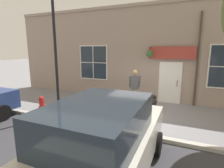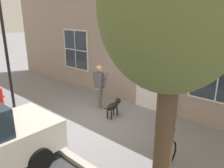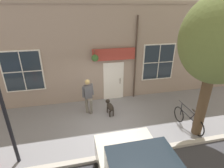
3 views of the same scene
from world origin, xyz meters
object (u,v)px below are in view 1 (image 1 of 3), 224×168
(parked_car_mid_block, at_px, (103,143))
(street_lamp, at_px, (54,30))
(pedestrian_walking, at_px, (135,84))
(fire_hydrant, at_px, (42,105))
(dog_on_leash, at_px, (154,101))

(parked_car_mid_block, distance_m, street_lamp, 5.05)
(parked_car_mid_block, bearing_deg, pedestrian_walking, -171.15)
(pedestrian_walking, bearing_deg, fire_hydrant, -52.07)
(street_lamp, height_order, fire_hydrant, street_lamp)
(pedestrian_walking, relative_size, dog_on_leash, 1.69)
(dog_on_leash, distance_m, street_lamp, 5.13)
(parked_car_mid_block, distance_m, fire_hydrant, 4.86)
(parked_car_mid_block, relative_size, street_lamp, 0.81)
(parked_car_mid_block, bearing_deg, street_lamp, -128.79)
(pedestrian_walking, relative_size, parked_car_mid_block, 0.41)
(pedestrian_walking, distance_m, fire_hydrant, 4.27)
(parked_car_mid_block, relative_size, fire_hydrant, 5.59)
(dog_on_leash, height_order, fire_hydrant, fire_hydrant)
(dog_on_leash, bearing_deg, pedestrian_walking, -105.28)
(parked_car_mid_block, bearing_deg, fire_hydrant, -121.48)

